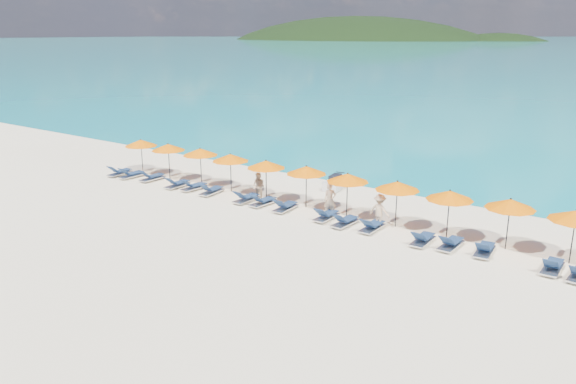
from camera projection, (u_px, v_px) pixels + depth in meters
The scene contains 34 objects.
ground at pixel (250, 231), 26.10m from camera, with size 1400.00×1400.00×0.00m, color beige.
headland_main at pixel (352, 75), 626.13m from camera, with size 374.00×242.00×126.50m.
headland_small at pixel (495, 77), 556.29m from camera, with size 162.00×126.00×85.50m.
jetski at pixel (336, 182), 33.19m from camera, with size 1.21×2.43×0.83m.
beachgoer_a at pixel (330, 200), 28.03m from camera, with size 0.61×0.40×1.68m, color tan.
beachgoer_b at pixel (259, 187), 30.70m from camera, with size 0.75×0.43×1.54m, color tan.
beachgoer_c at pixel (380, 211), 26.48m from camera, with size 1.04×0.48×1.61m, color tan.
umbrella_0 at pixel (141, 143), 36.24m from camera, with size 2.10×2.10×2.28m.
umbrella_1 at pixel (168, 147), 34.88m from camera, with size 2.10×2.10×2.28m.
umbrella_2 at pixel (200, 152), 33.53m from camera, with size 2.10×2.10×2.28m.
umbrella_3 at pixel (230, 158), 32.00m from camera, with size 2.10×2.10×2.28m.
umbrella_4 at pixel (266, 164), 30.39m from camera, with size 2.10×2.10×2.28m.
umbrella_5 at pixel (306, 170), 29.12m from camera, with size 2.10×2.10×2.28m.
umbrella_6 at pixel (348, 178), 27.60m from camera, with size 2.10×2.10×2.28m.
umbrella_7 at pixel (397, 186), 26.16m from camera, with size 2.10×2.10×2.28m.
umbrella_8 at pixel (450, 195), 24.66m from camera, with size 2.10×2.10×2.28m.
umbrella_9 at pixel (510, 204), 23.41m from camera, with size 2.10×2.10×2.28m.
umbrella_10 at pixel (576, 216), 21.93m from camera, with size 2.10×2.10×2.28m.
lounger_0 at pixel (119, 172), 36.10m from camera, with size 0.74×1.74×0.66m.
lounger_1 at pixel (131, 174), 35.50m from camera, with size 0.65×1.71×0.66m.
lounger_2 at pixel (152, 177), 34.83m from camera, with size 0.65×1.71×0.66m.
lounger_3 at pixel (177, 184), 33.30m from camera, with size 0.65×1.71×0.66m.
lounger_4 at pixel (194, 186), 32.77m from camera, with size 0.74×1.74×0.66m.
lounger_5 at pixel (211, 190), 31.91m from camera, with size 0.79×1.75×0.66m.
lounger_6 at pixel (246, 198), 30.46m from camera, with size 0.65×1.71×0.66m.
lounger_7 at pixel (263, 201), 29.87m from camera, with size 0.74×1.74×0.66m.
lounger_8 at pixel (285, 206), 28.99m from camera, with size 0.74×1.74×0.66m.
lounger_9 at pixel (326, 215), 27.59m from camera, with size 0.66×1.71×0.66m.
lounger_10 at pixel (345, 221), 26.74m from camera, with size 0.70×1.73×0.66m.
lounger_11 at pixel (372, 226), 26.06m from camera, with size 0.62×1.70×0.66m.
lounger_12 at pixel (423, 239), 24.45m from camera, with size 0.66×1.71×0.66m.
lounger_13 at pixel (451, 243), 23.95m from camera, with size 0.67×1.72×0.66m.
lounger_14 at pixel (485, 249), 23.29m from camera, with size 0.79×1.76×0.66m.
lounger_15 at pixel (553, 266), 21.62m from camera, with size 0.64×1.71×0.66m.
Camera 1 is at (15.85, -18.88, 8.95)m, focal length 35.00 mm.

